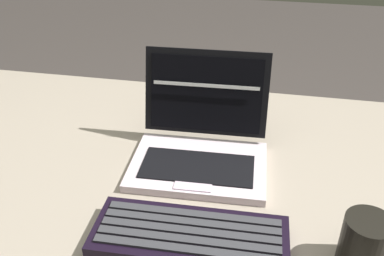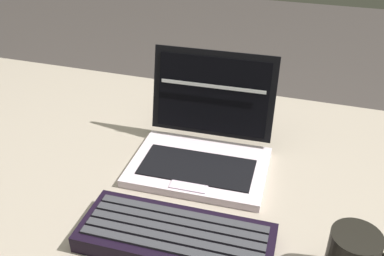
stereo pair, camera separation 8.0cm
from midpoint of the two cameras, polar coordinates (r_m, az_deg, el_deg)
The scene contains 3 objects.
desk at distance 0.94m, azimuth 2.69°, elevation -7.87°, with size 1.68×0.70×0.70m.
laptop_front at distance 0.87m, azimuth 4.13°, elevation -2.19°, with size 0.28×0.24×0.21m.
external_keyboard at distance 0.71m, azimuth 1.19°, elevation -14.43°, with size 0.31×0.13×0.03m.
Camera 2 is at (0.22, -0.69, 1.22)m, focal length 40.17 mm.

